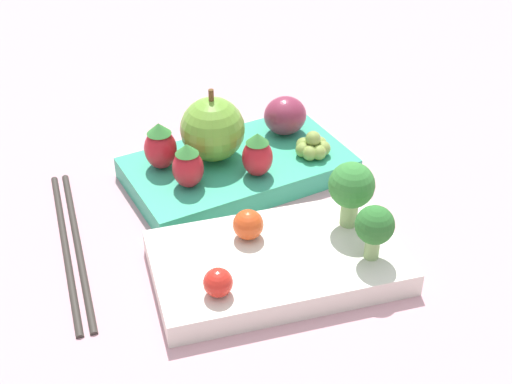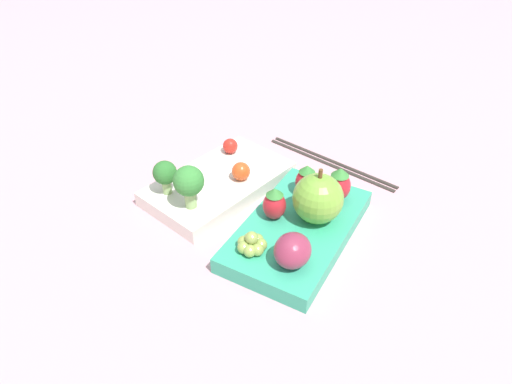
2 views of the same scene
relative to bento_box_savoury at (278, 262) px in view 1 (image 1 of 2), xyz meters
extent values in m
plane|color=#C6939E|center=(-0.01, -0.07, -0.01)|extent=(4.00, 4.00, 0.00)
cube|color=silver|center=(0.00, 0.00, 0.00)|extent=(0.20, 0.12, 0.02)
cube|color=#33A87F|center=(-0.01, -0.14, 0.00)|extent=(0.22, 0.14, 0.02)
cylinder|color=#93B770|center=(-0.07, 0.03, 0.02)|extent=(0.01, 0.01, 0.02)
sphere|color=#2D702D|center=(-0.07, 0.03, 0.04)|extent=(0.03, 0.03, 0.03)
cylinder|color=#93B770|center=(-0.07, -0.01, 0.02)|extent=(0.01, 0.01, 0.02)
sphere|color=#388438|center=(-0.07, -0.01, 0.05)|extent=(0.04, 0.04, 0.04)
sphere|color=red|center=(0.06, 0.03, 0.02)|extent=(0.02, 0.02, 0.02)
sphere|color=#DB4C1E|center=(0.02, -0.03, 0.02)|extent=(0.02, 0.02, 0.02)
sphere|color=#70A838|center=(0.01, -0.15, 0.04)|extent=(0.06, 0.06, 0.06)
cylinder|color=brown|center=(0.01, -0.15, 0.07)|extent=(0.00, 0.00, 0.01)
ellipsoid|color=red|center=(-0.02, -0.11, 0.03)|extent=(0.03, 0.03, 0.04)
cone|color=#388438|center=(-0.02, -0.11, 0.05)|extent=(0.02, 0.02, 0.01)
ellipsoid|color=red|center=(0.06, -0.15, 0.03)|extent=(0.03, 0.03, 0.04)
cone|color=#388438|center=(0.06, -0.15, 0.05)|extent=(0.02, 0.02, 0.01)
ellipsoid|color=red|center=(0.04, -0.11, 0.03)|extent=(0.03, 0.03, 0.04)
cone|color=#388438|center=(0.04, -0.11, 0.05)|extent=(0.02, 0.02, 0.01)
ellipsoid|color=#892D47|center=(-0.07, -0.17, 0.03)|extent=(0.04, 0.04, 0.04)
sphere|color=#8EA84C|center=(-0.07, -0.12, 0.02)|extent=(0.01, 0.01, 0.01)
sphere|color=#8EA84C|center=(-0.07, -0.11, 0.02)|extent=(0.01, 0.01, 0.01)
sphere|color=#8EA84C|center=(-0.08, -0.11, 0.02)|extent=(0.01, 0.01, 0.01)
sphere|color=#8EA84C|center=(-0.09, -0.12, 0.02)|extent=(0.01, 0.01, 0.01)
sphere|color=#8EA84C|center=(-0.09, -0.13, 0.02)|extent=(0.01, 0.01, 0.01)
sphere|color=#8EA84C|center=(-0.08, -0.13, 0.02)|extent=(0.01, 0.01, 0.01)
sphere|color=#8EA84C|center=(-0.07, -0.13, 0.02)|extent=(0.01, 0.01, 0.01)
sphere|color=#8EA84C|center=(-0.08, -0.12, 0.03)|extent=(0.01, 0.01, 0.01)
cylinder|color=#332D28|center=(0.15, -0.09, -0.01)|extent=(0.01, 0.21, 0.01)
cylinder|color=#332D28|center=(0.14, -0.09, -0.01)|extent=(0.01, 0.21, 0.01)
camera|label=1|loc=(0.16, 0.39, 0.37)|focal=50.00mm
camera|label=2|loc=(-0.36, -0.35, 0.36)|focal=32.00mm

